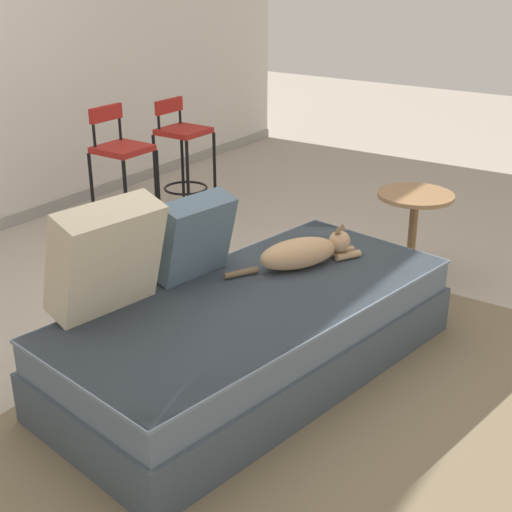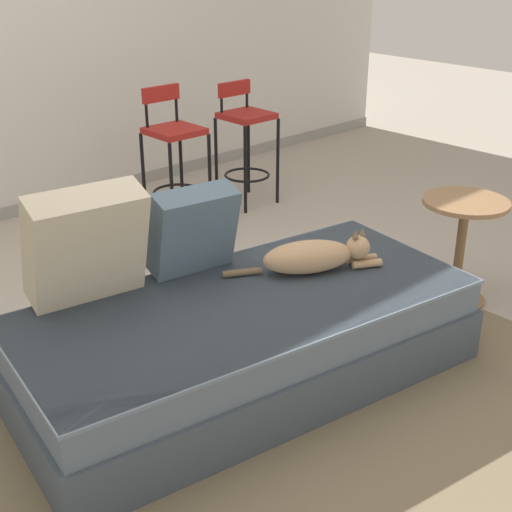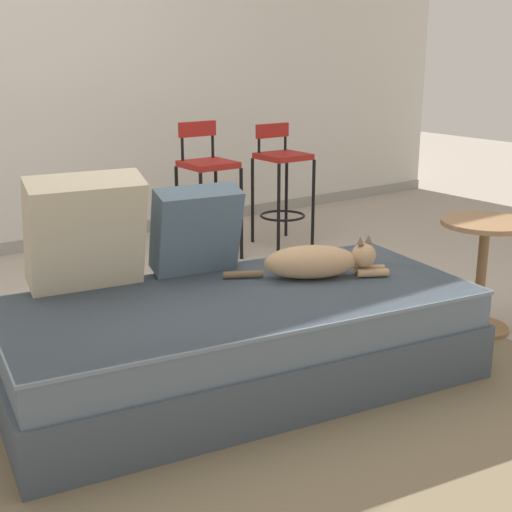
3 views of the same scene
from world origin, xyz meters
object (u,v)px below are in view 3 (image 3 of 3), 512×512
at_px(bar_stool_by_doorway, 282,175).
at_px(couch, 241,339).
at_px(side_table, 483,260).
at_px(throw_pillow_middle, 196,230).
at_px(cat, 317,261).
at_px(throw_pillow_corner, 85,232).
at_px(bar_stool_near_window, 207,183).

bearing_deg(bar_stool_by_doorway, couch, -131.91).
bearing_deg(side_table, throw_pillow_middle, 156.79).
bearing_deg(bar_stool_by_doorway, cat, -123.29).
height_order(couch, bar_stool_by_doorway, bar_stool_by_doorway).
height_order(throw_pillow_corner, bar_stool_near_window, bar_stool_near_window).
relative_size(throw_pillow_corner, bar_stool_near_window, 0.56).
bearing_deg(bar_stool_near_window, throw_pillow_corner, -137.41).
distance_m(couch, cat, 0.49).
bearing_deg(throw_pillow_middle, couch, -90.90).
relative_size(cat, bar_stool_by_doorway, 0.77).
height_order(throw_pillow_corner, throw_pillow_middle, throw_pillow_corner).
bearing_deg(throw_pillow_corner, throw_pillow_middle, -8.82).
relative_size(cat, side_table, 1.16).
bearing_deg(bar_stool_near_window, couch, -117.94).
relative_size(couch, bar_stool_by_doorway, 2.43).
distance_m(cat, side_table, 0.94).
xyz_separation_m(bar_stool_near_window, bar_stool_by_doorway, (0.63, -0.00, -0.01)).
xyz_separation_m(throw_pillow_corner, cat, (0.90, -0.44, -0.18)).
bearing_deg(throw_pillow_middle, throw_pillow_corner, 171.18).
distance_m(couch, throw_pillow_middle, 0.54).
bearing_deg(throw_pillow_middle, side_table, -23.21).
xyz_separation_m(throw_pillow_corner, bar_stool_by_doorway, (2.03, 1.29, -0.15)).
distance_m(bar_stool_by_doorway, side_table, 1.95).
bearing_deg(cat, throw_pillow_corner, 153.62).
relative_size(throw_pillow_corner, cat, 0.77).
relative_size(bar_stool_near_window, bar_stool_by_doorway, 1.06).
xyz_separation_m(throw_pillow_middle, cat, (0.41, -0.37, -0.13)).
xyz_separation_m(throw_pillow_corner, side_table, (1.81, -0.64, -0.28)).
height_order(throw_pillow_corner, side_table, throw_pillow_corner).
xyz_separation_m(throw_pillow_corner, throw_pillow_middle, (0.49, -0.08, -0.05)).
bearing_deg(bar_stool_by_doorway, throw_pillow_corner, -147.67).
distance_m(throw_pillow_middle, bar_stool_near_window, 1.64).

